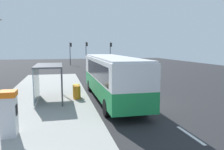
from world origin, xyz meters
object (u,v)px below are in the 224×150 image
(traffic_light_median, at_px, (86,50))
(sedan_near, at_px, (92,59))
(white_van, at_px, (104,61))
(bus, at_px, (112,76))
(bus_shelter, at_px, (44,73))
(ticket_machine, at_px, (9,113))
(recycling_bin_yellow, at_px, (76,91))
(traffic_light_near_side, at_px, (111,50))
(recycling_bin_orange, at_px, (77,92))
(traffic_light_far_side, at_px, (71,50))

(traffic_light_median, bearing_deg, sedan_near, 71.52)
(white_van, bearing_deg, bus, -99.49)
(bus, bearing_deg, sedan_near, 84.28)
(white_van, height_order, sedan_near, white_van)
(traffic_light_median, relative_size, bus_shelter, 1.24)
(bus, distance_m, ticket_machine, 8.36)
(bus, xyz_separation_m, traffic_light_median, (2.11, 34.39, 1.45))
(sedan_near, xyz_separation_m, recycling_bin_yellow, (-6.50, -39.06, -0.14))
(sedan_near, relative_size, bus_shelter, 1.11)
(recycling_bin_yellow, bearing_deg, traffic_light_near_side, 73.02)
(traffic_light_near_side, relative_size, bus_shelter, 1.21)
(ticket_machine, distance_m, traffic_light_near_side, 40.99)
(recycling_bin_orange, relative_size, traffic_light_near_side, 0.20)
(sedan_near, distance_m, traffic_light_far_side, 8.77)
(recycling_bin_yellow, bearing_deg, traffic_light_far_side, 88.06)
(traffic_light_median, bearing_deg, white_van, -80.70)
(ticket_machine, height_order, traffic_light_far_side, traffic_light_far_side)
(white_van, xyz_separation_m, ticket_machine, (-9.65, -29.44, -0.17))
(sedan_near, xyz_separation_m, recycling_bin_orange, (-6.50, -39.76, -0.14))
(recycling_bin_orange, bearing_deg, traffic_light_far_side, 88.10)
(traffic_light_near_side, distance_m, traffic_light_far_side, 8.64)
(sedan_near, bearing_deg, bus, -95.72)
(white_van, bearing_deg, traffic_light_near_side, 70.64)
(traffic_light_near_side, bearing_deg, ticket_machine, -108.45)
(ticket_machine, bearing_deg, white_van, 71.84)
(bus, bearing_deg, recycling_bin_yellow, 157.89)
(sedan_near, bearing_deg, recycling_bin_yellow, -99.45)
(bus, distance_m, traffic_light_median, 34.48)
(bus, xyz_separation_m, traffic_light_near_side, (7.21, 32.79, 1.38))
(white_van, distance_m, bus_shelter, 24.68)
(bus, distance_m, white_van, 23.73)
(ticket_machine, height_order, bus_shelter, bus_shelter)
(bus_shelter, bearing_deg, bus, -3.40)
(recycling_bin_orange, relative_size, traffic_light_far_side, 0.20)
(recycling_bin_orange, bearing_deg, sedan_near, 80.72)
(recycling_bin_yellow, distance_m, traffic_light_far_side, 32.70)
(traffic_light_median, xyz_separation_m, bus_shelter, (-6.81, -34.11, -1.19))
(ticket_machine, distance_m, traffic_light_median, 41.24)
(traffic_light_median, distance_m, bus_shelter, 34.80)
(white_van, bearing_deg, recycling_bin_yellow, -105.96)
(recycling_bin_yellow, bearing_deg, bus, -22.11)
(bus, bearing_deg, bus_shelter, 176.60)
(traffic_light_far_side, relative_size, bus_shelter, 1.20)
(white_van, distance_m, recycling_bin_yellow, 23.29)
(sedan_near, bearing_deg, recycling_bin_orange, -99.28)
(recycling_bin_yellow, bearing_deg, sedan_near, 80.55)
(white_van, distance_m, recycling_bin_orange, 23.97)
(bus, height_order, traffic_light_near_side, traffic_light_near_side)
(recycling_bin_orange, xyz_separation_m, recycling_bin_yellow, (0.00, 0.70, 0.00))
(white_van, xyz_separation_m, traffic_light_near_side, (3.30, 9.39, 1.88))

